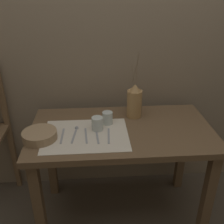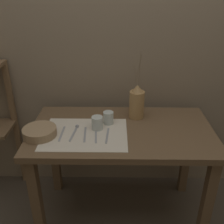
# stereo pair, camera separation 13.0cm
# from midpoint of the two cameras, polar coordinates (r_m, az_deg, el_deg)

# --- Properties ---
(ground_plane) EXTENTS (12.00, 12.00, 0.00)m
(ground_plane) POSITION_cam_midpoint_polar(r_m,az_deg,el_deg) (2.17, 3.61, -21.02)
(ground_plane) COLOR brown
(stone_wall_back) EXTENTS (7.00, 0.06, 2.40)m
(stone_wall_back) POSITION_cam_midpoint_polar(r_m,az_deg,el_deg) (1.94, 4.09, 14.66)
(stone_wall_back) COLOR gray
(stone_wall_back) RESTS_ON ground_plane
(wooden_table) EXTENTS (1.18, 0.65, 0.75)m
(wooden_table) POSITION_cam_midpoint_polar(r_m,az_deg,el_deg) (1.75, 4.19, -6.91)
(wooden_table) COLOR brown
(wooden_table) RESTS_ON ground_plane
(linen_cloth) EXTENTS (0.52, 0.39, 0.00)m
(linen_cloth) POSITION_cam_midpoint_polar(r_m,az_deg,el_deg) (1.63, -3.61, -4.80)
(linen_cloth) COLOR beige
(linen_cloth) RESTS_ON wooden_table
(pitcher_with_flowers) EXTENTS (0.10, 0.10, 0.46)m
(pitcher_with_flowers) POSITION_cam_midpoint_polar(r_m,az_deg,el_deg) (1.80, 7.49, 2.01)
(pitcher_with_flowers) COLOR #A87F4C
(pitcher_with_flowers) RESTS_ON wooden_table
(wooden_bowl) EXTENTS (0.21, 0.21, 0.05)m
(wooden_bowl) POSITION_cam_midpoint_polar(r_m,az_deg,el_deg) (1.64, -13.29, -4.32)
(wooden_bowl) COLOR #9E7F5B
(wooden_bowl) RESTS_ON wooden_table
(glass_tumbler_near) EXTENTS (0.07, 0.07, 0.09)m
(glass_tumbler_near) POSITION_cam_midpoint_polar(r_m,az_deg,el_deg) (1.66, -0.99, -2.44)
(glass_tumbler_near) COLOR silver
(glass_tumbler_near) RESTS_ON wooden_table
(glass_tumbler_far) EXTENTS (0.07, 0.07, 0.08)m
(glass_tumbler_far) POSITION_cam_midpoint_polar(r_m,az_deg,el_deg) (1.73, 1.35, -1.28)
(glass_tumbler_far) COLOR silver
(glass_tumbler_far) RESTS_ON wooden_table
(fork_inner) EXTENTS (0.01, 0.17, 0.00)m
(fork_inner) POSITION_cam_midpoint_polar(r_m,az_deg,el_deg) (1.64, -8.65, -4.71)
(fork_inner) COLOR #939399
(fork_inner) RESTS_ON wooden_table
(spoon_outer) EXTENTS (0.04, 0.19, 0.02)m
(spoon_outer) POSITION_cam_midpoint_polar(r_m,az_deg,el_deg) (1.68, -5.70, -3.76)
(spoon_outer) COLOR #939399
(spoon_outer) RESTS_ON wooden_table
(knife_center) EXTENTS (0.02, 0.17, 0.00)m
(knife_center) POSITION_cam_midpoint_polar(r_m,az_deg,el_deg) (1.62, -3.62, -4.92)
(knife_center) COLOR #939399
(knife_center) RESTS_ON wooden_table
(spoon_inner) EXTENTS (0.03, 0.19, 0.02)m
(spoon_inner) POSITION_cam_midpoint_polar(r_m,az_deg,el_deg) (1.66, -1.28, -4.10)
(spoon_inner) COLOR #939399
(spoon_inner) RESTS_ON wooden_table
(fork_outer) EXTENTS (0.02, 0.17, 0.00)m
(fork_outer) POSITION_cam_midpoint_polar(r_m,az_deg,el_deg) (1.61, 1.30, -5.18)
(fork_outer) COLOR #939399
(fork_outer) RESTS_ON wooden_table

